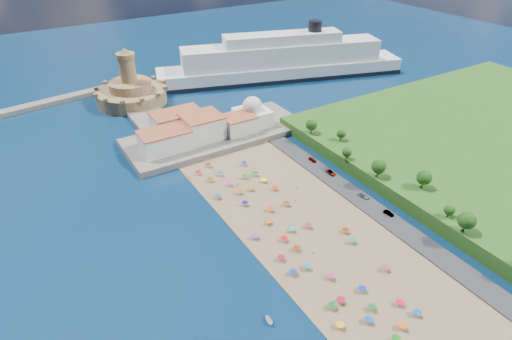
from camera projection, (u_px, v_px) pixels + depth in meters
ground at (282, 222)px, 157.47m from camera, size 700.00×700.00×0.00m
terrace at (216, 134)px, 213.91m from camera, size 90.00×36.00×3.00m
jetty at (150, 119)px, 229.65m from camera, size 18.00×70.00×2.40m
waterfront_buildings at (191, 129)px, 205.22m from camera, size 57.00×29.00×11.00m
domed_building at (252, 113)px, 217.36m from camera, size 16.00×16.00×15.00m
fortress at (131, 92)px, 248.45m from camera, size 40.00×40.00×32.40m
cruise_ship at (282, 62)px, 282.51m from camera, size 164.33×72.32×35.98m
beach_parasols at (295, 235)px, 147.93m from camera, size 31.62×117.48×2.20m
beachgoers at (286, 235)px, 149.82m from camera, size 35.52×102.26×1.89m
parked_cars at (344, 181)px, 177.98m from camera, size 2.56×50.40×1.43m
hillside_trees at (395, 173)px, 167.22m from camera, size 15.43×109.58×7.71m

